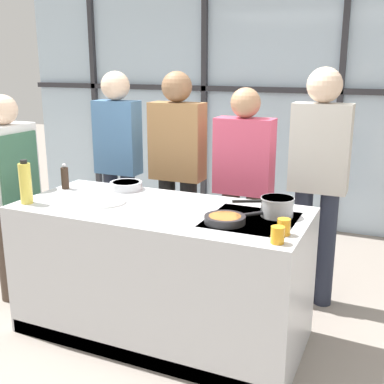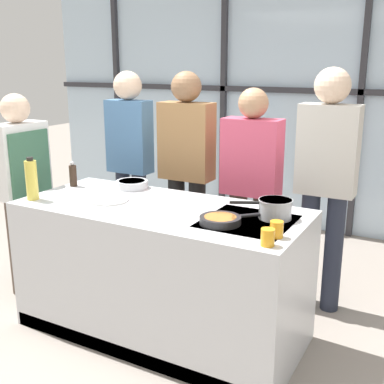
{
  "view_description": "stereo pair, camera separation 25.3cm",
  "coord_description": "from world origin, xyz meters",
  "px_view_note": "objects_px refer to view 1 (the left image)",
  "views": [
    {
      "loc": [
        1.41,
        -2.67,
        1.83
      ],
      "look_at": [
        0.19,
        0.1,
        1.01
      ],
      "focal_mm": 45.0,
      "sensor_mm": 36.0,
      "label": 1
    },
    {
      "loc": [
        1.64,
        -2.56,
        1.83
      ],
      "look_at": [
        0.19,
        0.1,
        1.01
      ],
      "focal_mm": 45.0,
      "sensor_mm": 36.0,
      "label": 2
    }
  ],
  "objects_px": {
    "spectator_center_left": "(177,164)",
    "pepper_grinder": "(65,177)",
    "frying_pan": "(226,219)",
    "juice_glass_far": "(284,227)",
    "oil_bottle": "(25,183)",
    "juice_glass_near": "(278,235)",
    "saucepan": "(277,206)",
    "spectator_far_right": "(319,172)",
    "white_plate": "(106,202)",
    "spectator_center_right": "(243,180)",
    "spectator_far_left": "(118,157)",
    "chef": "(11,187)",
    "mixing_bowl": "(126,185)"
  },
  "relations": [
    {
      "from": "spectator_far_left",
      "to": "saucepan",
      "type": "distance_m",
      "value": 1.78
    },
    {
      "from": "spectator_center_right",
      "to": "saucepan",
      "type": "relative_size",
      "value": 4.62
    },
    {
      "from": "spectator_far_right",
      "to": "saucepan",
      "type": "bearing_deg",
      "value": 80.87
    },
    {
      "from": "spectator_far_right",
      "to": "white_plate",
      "type": "xyz_separation_m",
      "value": [
        -1.25,
        -0.93,
        -0.13
      ]
    },
    {
      "from": "frying_pan",
      "to": "pepper_grinder",
      "type": "distance_m",
      "value": 1.4
    },
    {
      "from": "frying_pan",
      "to": "mixing_bowl",
      "type": "xyz_separation_m",
      "value": [
        -0.95,
        0.43,
        0.01
      ]
    },
    {
      "from": "white_plate",
      "to": "juice_glass_near",
      "type": "xyz_separation_m",
      "value": [
        1.24,
        -0.27,
        0.04
      ]
    },
    {
      "from": "spectator_center_right",
      "to": "white_plate",
      "type": "distance_m",
      "value": 1.15
    },
    {
      "from": "white_plate",
      "to": "mixing_bowl",
      "type": "xyz_separation_m",
      "value": [
        -0.06,
        0.36,
        0.02
      ]
    },
    {
      "from": "spectator_far_right",
      "to": "mixing_bowl",
      "type": "distance_m",
      "value": 1.43
    },
    {
      "from": "saucepan",
      "to": "white_plate",
      "type": "relative_size",
      "value": 1.31
    },
    {
      "from": "spectator_far_right",
      "to": "oil_bottle",
      "type": "bearing_deg",
      "value": 33.65
    },
    {
      "from": "mixing_bowl",
      "to": "juice_glass_near",
      "type": "relative_size",
      "value": 2.64
    },
    {
      "from": "chef",
      "to": "juice_glass_far",
      "type": "xyz_separation_m",
      "value": [
        2.19,
        -0.24,
        0.06
      ]
    },
    {
      "from": "spectator_far_left",
      "to": "juice_glass_near",
      "type": "bearing_deg",
      "value": 145.2
    },
    {
      "from": "spectator_center_left",
      "to": "saucepan",
      "type": "xyz_separation_m",
      "value": [
        1.03,
        -0.75,
        -0.03
      ]
    },
    {
      "from": "mixing_bowl",
      "to": "juice_glass_near",
      "type": "bearing_deg",
      "value": -25.9
    },
    {
      "from": "chef",
      "to": "spectator_far_left",
      "type": "bearing_deg",
      "value": 151.06
    },
    {
      "from": "chef",
      "to": "mixing_bowl",
      "type": "bearing_deg",
      "value": 106.25
    },
    {
      "from": "juice_glass_near",
      "to": "saucepan",
      "type": "bearing_deg",
      "value": 104.69
    },
    {
      "from": "frying_pan",
      "to": "oil_bottle",
      "type": "relative_size",
      "value": 1.21
    },
    {
      "from": "spectator_far_right",
      "to": "oil_bottle",
      "type": "height_order",
      "value": "spectator_far_right"
    },
    {
      "from": "spectator_far_right",
      "to": "white_plate",
      "type": "height_order",
      "value": "spectator_far_right"
    },
    {
      "from": "spectator_far_left",
      "to": "oil_bottle",
      "type": "distance_m",
      "value": 1.15
    },
    {
      "from": "frying_pan",
      "to": "spectator_center_right",
      "type": "bearing_deg",
      "value": 102.11
    },
    {
      "from": "spectator_center_left",
      "to": "oil_bottle",
      "type": "relative_size",
      "value": 5.94
    },
    {
      "from": "spectator_center_left",
      "to": "saucepan",
      "type": "distance_m",
      "value": 1.28
    },
    {
      "from": "chef",
      "to": "spectator_center_right",
      "type": "xyz_separation_m",
      "value": [
        1.61,
        0.82,
        0.03
      ]
    },
    {
      "from": "saucepan",
      "to": "oil_bottle",
      "type": "distance_m",
      "value": 1.66
    },
    {
      "from": "spectator_far_right",
      "to": "juice_glass_far",
      "type": "height_order",
      "value": "spectator_far_right"
    },
    {
      "from": "frying_pan",
      "to": "juice_glass_near",
      "type": "bearing_deg",
      "value": -29.64
    },
    {
      "from": "spectator_center_right",
      "to": "white_plate",
      "type": "xyz_separation_m",
      "value": [
        -0.67,
        -0.93,
        -0.01
      ]
    },
    {
      "from": "spectator_center_left",
      "to": "pepper_grinder",
      "type": "bearing_deg",
      "value": 51.41
    },
    {
      "from": "white_plate",
      "to": "juice_glass_far",
      "type": "distance_m",
      "value": 1.25
    },
    {
      "from": "spectator_far_right",
      "to": "pepper_grinder",
      "type": "bearing_deg",
      "value": 22.82
    },
    {
      "from": "spectator_far_left",
      "to": "white_plate",
      "type": "relative_size",
      "value": 6.47
    },
    {
      "from": "white_plate",
      "to": "oil_bottle",
      "type": "xyz_separation_m",
      "value": [
        -0.48,
        -0.22,
        0.13
      ]
    },
    {
      "from": "juice_glass_near",
      "to": "spectator_far_left",
      "type": "bearing_deg",
      "value": 145.2
    },
    {
      "from": "spectator_center_right",
      "to": "juice_glass_far",
      "type": "height_order",
      "value": "spectator_center_right"
    },
    {
      "from": "spectator_far_left",
      "to": "spectator_center_right",
      "type": "xyz_separation_m",
      "value": [
        1.16,
        0.0,
        -0.1
      ]
    },
    {
      "from": "spectator_far_right",
      "to": "chef",
      "type": "bearing_deg",
      "value": 20.62
    },
    {
      "from": "white_plate",
      "to": "oil_bottle",
      "type": "bearing_deg",
      "value": -155.6
    },
    {
      "from": "spectator_center_right",
      "to": "pepper_grinder",
      "type": "distance_m",
      "value": 1.38
    },
    {
      "from": "frying_pan",
      "to": "juice_glass_far",
      "type": "distance_m",
      "value": 0.37
    },
    {
      "from": "spectator_center_left",
      "to": "saucepan",
      "type": "relative_size",
      "value": 4.94
    },
    {
      "from": "spectator_far_left",
      "to": "saucepan",
      "type": "height_order",
      "value": "spectator_far_left"
    },
    {
      "from": "spectator_center_left",
      "to": "juice_glass_near",
      "type": "xyz_separation_m",
      "value": [
        1.15,
        -1.2,
        -0.05
      ]
    },
    {
      "from": "spectator_far_left",
      "to": "spectator_center_left",
      "type": "relative_size",
      "value": 1.0
    },
    {
      "from": "saucepan",
      "to": "oil_bottle",
      "type": "bearing_deg",
      "value": -166.13
    },
    {
      "from": "saucepan",
      "to": "spectator_far_left",
      "type": "bearing_deg",
      "value": 154.93
    }
  ]
}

